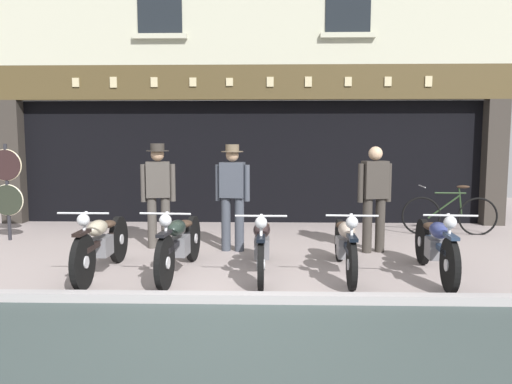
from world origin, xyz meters
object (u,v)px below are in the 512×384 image
object	(u,v)px
salesman_left	(158,190)
motorcycle_center_left	(180,242)
motorcycle_left	(102,243)
motorcycle_center	(262,244)
salesman_right	(374,194)
motorcycle_right	(436,245)
leaning_bicycle	(450,214)
shopkeeper_center	(232,192)
tyre_sign_pole	(7,184)
advert_board_far	(417,142)
advert_board_near	(370,142)
motorcycle_center_right	(345,243)

from	to	relation	value
salesman_left	motorcycle_center_left	bearing A→B (deg)	100.61
motorcycle_left	salesman_left	world-z (taller)	salesman_left
motorcycle_center	salesman_left	world-z (taller)	salesman_left
salesman_right	motorcycle_left	bearing A→B (deg)	6.40
motorcycle_right	leaning_bicycle	distance (m)	3.18
salesman_left	leaning_bicycle	world-z (taller)	salesman_left
salesman_right	shopkeeper_center	bearing A→B (deg)	-14.57
salesman_right	leaning_bicycle	size ratio (longest dim) A/B	0.95
tyre_sign_pole	motorcycle_left	bearing A→B (deg)	-42.05
motorcycle_left	motorcycle_center	bearing A→B (deg)	-176.76
salesman_right	tyre_sign_pole	distance (m)	6.33
motorcycle_left	advert_board_far	xyz separation A→B (m)	(5.35, 4.26, 1.30)
motorcycle_right	leaning_bicycle	world-z (taller)	leaning_bicycle
motorcycle_right	shopkeeper_center	xyz separation A→B (m)	(-2.75, 1.44, 0.53)
motorcycle_right	advert_board_far	world-z (taller)	advert_board_far
shopkeeper_center	motorcycle_left	bearing A→B (deg)	49.77
motorcycle_left	salesman_left	size ratio (longest dim) A/B	1.17
motorcycle_center	leaning_bicycle	xyz separation A→B (m)	(3.50, 2.83, -0.03)
motorcycle_center	advert_board_far	bearing A→B (deg)	-127.63
motorcycle_center	leaning_bicycle	distance (m)	4.50
motorcycle_center	shopkeeper_center	bearing A→B (deg)	-69.92
salesman_left	leaning_bicycle	bearing A→B (deg)	-177.38
motorcycle_left	motorcycle_right	xyz separation A→B (m)	(4.37, 0.01, -0.01)
tyre_sign_pole	advert_board_near	xyz separation A→B (m)	(6.76, 2.09, 0.73)
leaning_bicycle	tyre_sign_pole	bearing A→B (deg)	99.60
salesman_left	tyre_sign_pole	xyz separation A→B (m)	(-2.80, 0.53, 0.04)
salesman_left	shopkeeper_center	distance (m)	1.25
salesman_right	advert_board_near	world-z (taller)	advert_board_near
motorcycle_center_right	advert_board_near	bearing A→B (deg)	-102.94
motorcycle_center_left	tyre_sign_pole	bearing A→B (deg)	-27.10
tyre_sign_pole	salesman_right	bearing A→B (deg)	-6.93
shopkeeper_center	advert_board_near	world-z (taller)	advert_board_near
motorcycle_center_right	motorcycle_right	xyz separation A→B (m)	(1.15, -0.12, 0.01)
salesman_right	leaning_bicycle	xyz separation A→B (m)	(1.75, 1.52, -0.55)
motorcycle_center	advert_board_far	xyz separation A→B (m)	(3.24, 4.17, 1.32)
motorcycle_left	advert_board_far	distance (m)	6.96
leaning_bicycle	motorcycle_center	bearing A→B (deg)	133.21
motorcycle_right	salesman_right	world-z (taller)	salesman_right
tyre_sign_pole	leaning_bicycle	bearing A→B (deg)	5.35
motorcycle_center_left	motorcycle_right	world-z (taller)	motorcycle_center_left
motorcycle_center_right	motorcycle_right	size ratio (longest dim) A/B	1.03
motorcycle_center	advert_board_near	xyz separation A→B (m)	(2.24, 4.17, 1.32)
motorcycle_center	motorcycle_right	bearing A→B (deg)	177.89
motorcycle_center_left	salesman_right	size ratio (longest dim) A/B	1.25
motorcycle_left	advert_board_far	bearing A→B (deg)	-140.81
salesman_left	motorcycle_center	bearing A→B (deg)	126.89
motorcycle_center_left	leaning_bicycle	distance (m)	5.42
motorcycle_left	motorcycle_right	size ratio (longest dim) A/B	1.01
motorcycle_center_left	advert_board_far	xyz separation A→B (m)	(4.33, 4.20, 1.30)
tyre_sign_pole	leaning_bicycle	xyz separation A→B (m)	(8.03, 0.75, -0.62)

